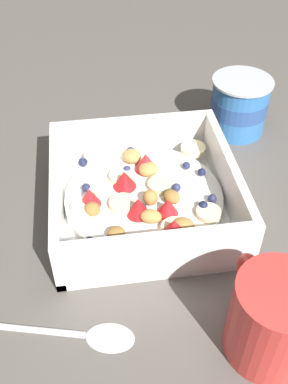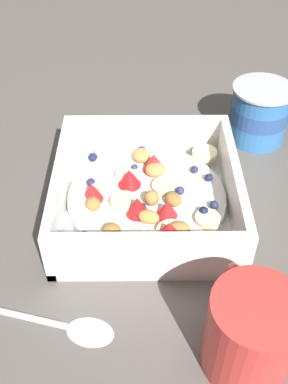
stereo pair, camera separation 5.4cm
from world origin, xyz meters
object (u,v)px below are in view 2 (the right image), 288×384
spoon (60,324)px  yogurt_cup (257,113)px  fruit_bowl (144,197)px  coffee_mug (246,332)px

spoon → yogurt_cup: (-0.31, 0.24, 0.04)m
fruit_bowl → coffee_mug: size_ratio=1.95×
fruit_bowl → coffee_mug: coffee_mug is taller
yogurt_cup → coffee_mug: size_ratio=0.79×
fruit_bowl → yogurt_cup: size_ratio=2.48×
fruit_bowl → coffee_mug: (0.19, 0.09, 0.02)m
spoon → coffee_mug: bearing=78.9°
fruit_bowl → yogurt_cup: 0.22m
fruit_bowl → spoon: (0.16, -0.08, -0.02)m
spoon → coffee_mug: coffee_mug is taller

